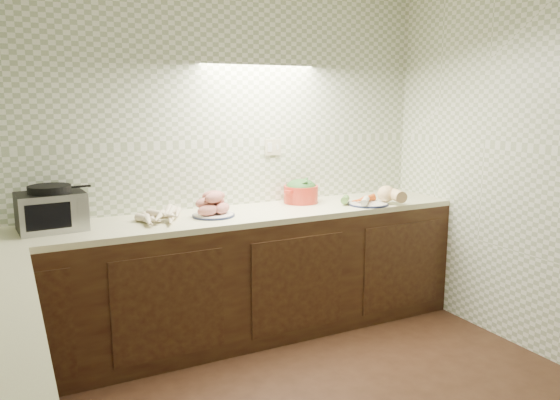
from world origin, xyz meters
name	(u,v)px	position (x,y,z in m)	size (l,w,h in m)	color
room	(344,113)	(0.00, 0.00, 1.63)	(3.60, 3.60, 2.60)	black
counter	(152,345)	(-0.68, 0.68, 0.45)	(3.60, 3.60, 0.90)	black
toaster_oven	(51,209)	(-1.05, 1.57, 1.03)	(0.40, 0.32, 0.27)	black
parsnip_pile	(162,217)	(-0.40, 1.47, 0.93)	(0.45, 0.42, 0.07)	beige
sweet_potato_plate	(213,206)	(-0.05, 1.50, 0.97)	(0.29, 0.29, 0.17)	#171E41
onion_bowl	(216,206)	(0.02, 1.62, 0.95)	(0.16, 0.16, 0.12)	black
dutch_oven	(301,191)	(0.72, 1.65, 0.99)	(0.34, 0.34, 0.18)	red
veg_plate	(376,198)	(1.19, 1.33, 0.95)	(0.47, 0.35, 0.14)	#171E41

